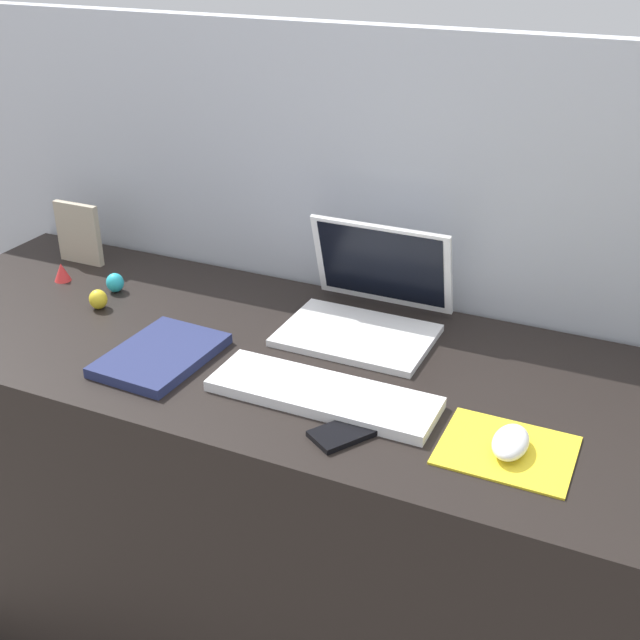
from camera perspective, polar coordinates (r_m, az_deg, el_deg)
The scene contains 13 objects.
ground_plane at distance 2.02m, azimuth -0.50°, elevation -21.35°, with size 6.00×6.00×0.00m, color slate.
back_wall at distance 1.88m, azimuth 4.05°, elevation -0.15°, with size 3.07×0.05×1.31m, color #B2B7C1.
desk at distance 1.76m, azimuth -0.55°, elevation -13.33°, with size 1.87×0.63×0.74m, color black.
laptop at distance 1.65m, azimuth 3.42°, elevation 1.21°, with size 0.30×0.27×0.21m.
keyboard at distance 1.42m, azimuth 0.22°, elevation -5.26°, with size 0.41×0.13×0.02m, color white.
mousepad at distance 1.33m, azimuth 13.05°, elevation -8.95°, with size 0.21×0.17×0.00m, color yellow.
mouse at distance 1.32m, azimuth 13.31°, elevation -8.40°, with size 0.06×0.10×0.03m, color white.
cell_phone at distance 1.34m, azimuth 2.06°, elevation -7.82°, with size 0.06×0.13×0.01m, color black.
notebook_pad at distance 1.57m, azimuth -11.18°, elevation -2.45°, with size 0.17×0.24×0.02m, color navy.
picture_frame at distance 2.03m, azimuth -16.68°, elevation 5.89°, with size 0.12×0.02×0.15m, color #B2A58C.
toy_figurine_cyan at distance 1.87m, azimuth -14.28°, elevation 2.58°, with size 0.04×0.04×0.04m, color #28B7CC.
toy_figurine_yellow at distance 1.80m, azimuth -15.40°, elevation 1.42°, with size 0.04×0.04×0.04m, color yellow.
toy_figurine_red at distance 1.96m, azimuth -17.77°, elevation 3.25°, with size 0.04×0.04×0.04m, color red.
Camera 1 is at (0.58, -1.21, 1.51)m, focal length 45.31 mm.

